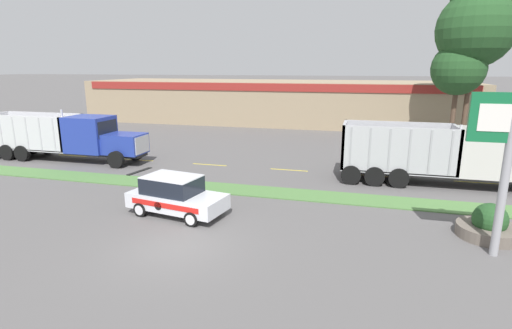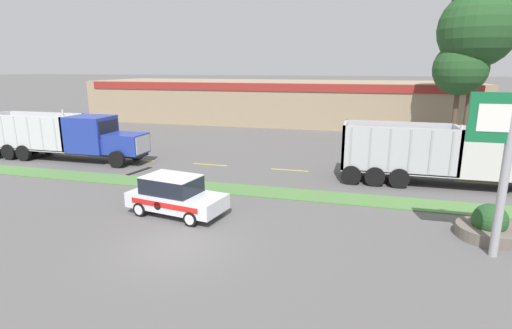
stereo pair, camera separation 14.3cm
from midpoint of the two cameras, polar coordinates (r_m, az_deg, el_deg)
ground_plane at (r=15.05m, az=-11.44°, el=-11.53°), size 600.00×600.00×0.00m
grass_verge at (r=21.25m, az=-2.84°, el=-3.59°), size 120.00×1.82×0.06m
centre_line_1 at (r=36.10m, az=-31.43°, el=1.58°), size 2.40×0.14×0.01m
centre_line_2 at (r=32.42m, az=-24.82°, el=1.17°), size 2.40×0.14×0.01m
centre_line_3 at (r=29.29m, az=-16.66°, el=0.63°), size 2.40×0.14×0.01m
centre_line_4 at (r=26.87m, az=-6.80°, el=-0.02°), size 2.40×0.14×0.01m
centre_line_5 at (r=25.40m, az=4.58°, el=-0.78°), size 2.40×0.14×0.01m
centre_line_6 at (r=25.03m, az=16.83°, el=-1.56°), size 2.40×0.14×0.01m
centre_line_7 at (r=25.80m, az=28.88°, el=-2.26°), size 2.40×0.14×0.01m
dump_truck_lead at (r=24.30m, az=27.33°, el=0.94°), size 11.04×2.84×3.48m
dump_truck_mid at (r=30.21m, az=-24.29°, el=3.42°), size 11.90×2.62×3.63m
rally_car at (r=17.96m, az=-11.63°, el=-4.32°), size 4.55×2.61×1.76m
store_sign_post at (r=15.32m, az=32.37°, el=2.89°), size 2.64×0.28×5.68m
stone_planter at (r=17.80m, az=30.14°, el=-7.59°), size 2.31×2.31×1.34m
store_building_backdrop at (r=48.32m, az=2.65°, el=9.02°), size 43.56×12.10×4.76m
tree_behind_left at (r=37.85m, az=28.85°, el=17.44°), size 6.04×6.04×13.79m
tree_behind_centre at (r=37.37m, az=26.91°, el=12.73°), size 4.30×4.30×9.45m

